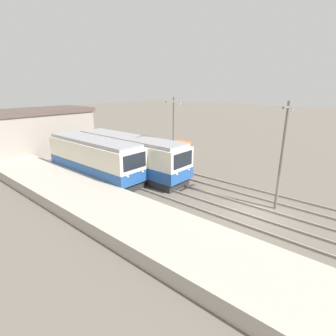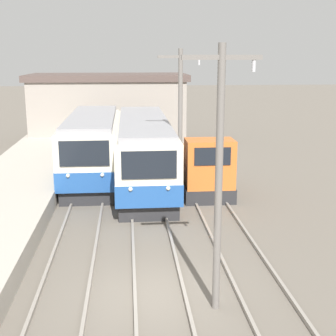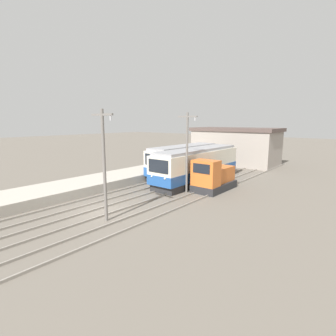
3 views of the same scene
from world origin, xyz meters
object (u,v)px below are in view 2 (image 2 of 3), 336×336
(commuter_train_center, at_px, (144,154))
(catenary_mast_mid, at_px, (180,124))
(shunting_locomotive, at_px, (205,170))
(catenary_mast_near, at_px, (219,172))
(commuter_train_left, at_px, (93,150))

(commuter_train_center, xyz_separation_m, catenary_mast_mid, (1.51, -4.08, 2.21))
(commuter_train_center, height_order, shunting_locomotive, commuter_train_center)
(shunting_locomotive, distance_m, catenary_mast_near, 11.51)
(commuter_train_left, distance_m, shunting_locomotive, 6.73)
(commuter_train_left, height_order, catenary_mast_mid, catenary_mast_mid)
(commuter_train_left, height_order, shunting_locomotive, commuter_train_left)
(commuter_train_left, bearing_deg, catenary_mast_near, -73.44)
(commuter_train_center, distance_m, catenary_mast_near, 13.30)
(commuter_train_left, xyz_separation_m, commuter_train_center, (2.80, -1.45, -0.01))
(commuter_train_left, bearing_deg, catenary_mast_mid, -52.09)
(commuter_train_center, xyz_separation_m, catenary_mast_near, (1.51, -13.03, 2.21))
(commuter_train_center, xyz_separation_m, shunting_locomotive, (3.00, -1.93, -0.47))
(commuter_train_left, relative_size, shunting_locomotive, 2.25)
(commuter_train_left, distance_m, catenary_mast_near, 15.27)
(commuter_train_center, bearing_deg, catenary_mast_near, -83.40)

